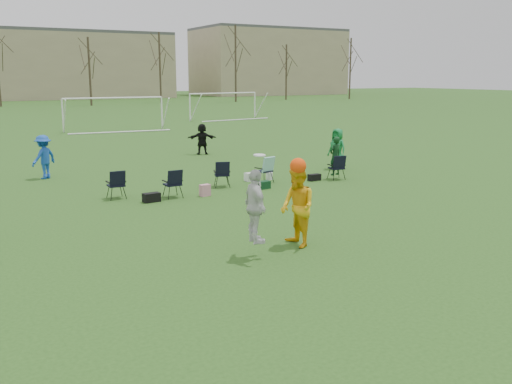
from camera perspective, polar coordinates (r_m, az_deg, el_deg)
ground at (r=13.50m, az=6.82°, el=-5.98°), size 260.00×260.00×0.00m
fielder_blue at (r=24.17m, az=-20.46°, el=3.30°), size 1.29×1.18×1.74m
fielder_green_far at (r=25.29m, az=8.12°, el=4.30°), size 0.79×0.99×1.78m
fielder_black at (r=29.86m, az=-5.41°, el=5.30°), size 1.56×0.93×1.61m
center_contest at (r=13.32m, az=2.85°, el=-1.38°), size 1.97×1.30×2.35m
sideline_setup at (r=21.01m, az=-1.17°, el=1.89°), size 9.28×2.08×1.68m
goal_mid at (r=43.98m, az=-14.05°, el=8.49°), size 7.40×0.63×2.46m
goal_right at (r=53.87m, az=-3.26°, el=9.33°), size 7.35×1.14×2.46m
tree_line at (r=80.60m, az=-24.16°, el=11.36°), size 110.28×3.28×11.40m
building_row at (r=107.35m, az=-22.06°, el=11.82°), size 126.00×16.00×13.00m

